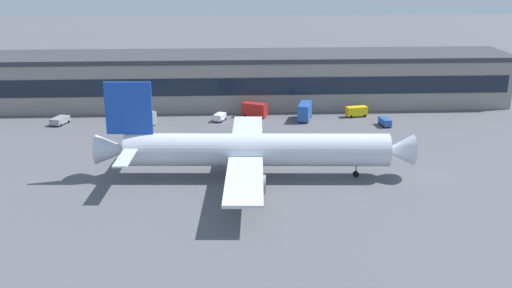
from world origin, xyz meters
TOP-DOWN VIEW (x-y plane):
  - ground_plane at (0.00, 0.00)m, footprint 600.00×600.00m
  - terminal_building at (0.00, 58.21)m, footprint 145.21×20.00m
  - airliner at (1.41, 2.36)m, footprint 57.41×48.87m
  - baggage_tug at (-4.76, 40.86)m, footprint 3.22×4.09m
  - fuel_truck at (-23.85, 38.83)m, footprint 8.66×6.68m
  - follow_me_car at (34.29, 34.46)m, footprint 2.35×4.56m
  - crew_van at (29.44, 43.25)m, footprint 5.52×3.12m
  - pushback_tractor at (-42.89, 39.64)m, footprint 3.98×5.38m
  - catering_truck at (16.03, 40.96)m, footprint 4.44×7.63m
  - stair_truck at (3.97, 44.02)m, footprint 6.43×4.90m

SIDE VIEW (x-z plane):
  - ground_plane at x=0.00m, z-range 0.00..0.00m
  - pushback_tractor at x=-42.89m, z-range 0.17..1.92m
  - baggage_tug at x=-4.76m, z-range 0.16..2.01m
  - follow_me_car at x=34.29m, z-range 0.17..2.02m
  - crew_van at x=29.44m, z-range 0.18..2.73m
  - fuel_truck at x=-23.85m, z-range 0.21..3.56m
  - stair_truck at x=3.97m, z-range 0.20..3.75m
  - catering_truck at x=16.03m, z-range 0.22..4.37m
  - airliner at x=1.41m, z-range -3.63..13.98m
  - terminal_building at x=0.00m, z-range 0.02..13.63m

